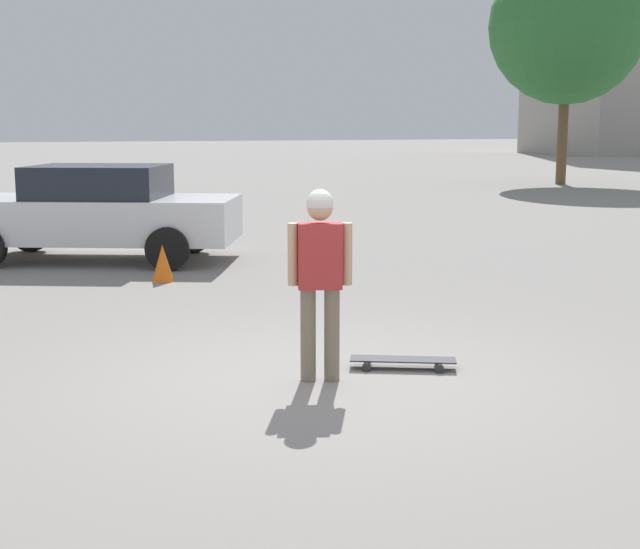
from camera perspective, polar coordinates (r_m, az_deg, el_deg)
ground_plane at (r=7.69m, az=0.00°, el=-6.78°), size 220.00×220.00×0.00m
person at (r=7.47m, az=0.00°, el=0.51°), size 0.30×0.52×1.64m
skateboard at (r=8.06m, az=5.33°, el=-5.50°), size 0.61×0.95×0.09m
car_parked_near at (r=14.73m, az=-14.22°, el=3.93°), size 3.56×4.91×1.53m
tree_distant at (r=34.04m, az=15.55°, el=15.07°), size 5.56×5.56×8.41m
traffic_cone at (r=12.58m, az=-10.03°, el=0.72°), size 0.31×0.31×0.52m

